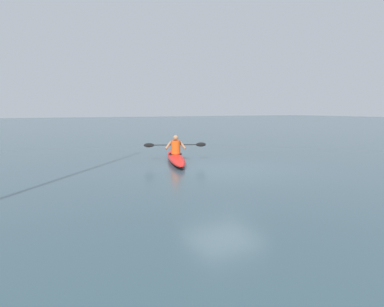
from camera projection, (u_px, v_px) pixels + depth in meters
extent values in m
plane|color=#334C56|center=(224.00, 170.00, 11.82)|extent=(160.00, 160.00, 0.00)
ellipsoid|color=red|center=(176.00, 158.00, 13.66)|extent=(2.02, 4.27, 0.31)
torus|color=black|center=(175.00, 154.00, 13.75)|extent=(0.66, 0.66, 0.04)
cylinder|color=black|center=(173.00, 150.00, 14.93)|extent=(0.18, 0.18, 0.02)
cylinder|color=#E04C14|center=(176.00, 147.00, 13.59)|extent=(0.36, 0.36, 0.51)
sphere|color=#936B4C|center=(176.00, 138.00, 13.54)|extent=(0.21, 0.21, 0.21)
cylinder|color=black|center=(175.00, 145.00, 13.78)|extent=(1.92, 0.73, 0.03)
ellipsoid|color=black|center=(149.00, 145.00, 13.64)|extent=(0.39, 0.17, 0.17)
ellipsoid|color=black|center=(201.00, 144.00, 13.91)|extent=(0.39, 0.17, 0.17)
cylinder|color=#936B4C|center=(168.00, 145.00, 13.62)|extent=(0.31, 0.17, 0.34)
cylinder|color=#936B4C|center=(183.00, 145.00, 13.70)|extent=(0.25, 0.26, 0.34)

